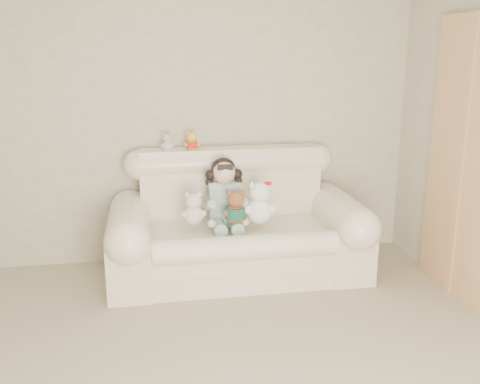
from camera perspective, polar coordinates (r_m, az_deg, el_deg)
name	(u,v)px	position (r m, az deg, el deg)	size (l,w,h in m)	color
wall_back	(157,115)	(4.68, -8.85, 8.08)	(4.50, 4.50, 0.00)	beige
sofa	(238,217)	(4.40, -0.23, -2.63)	(2.10, 0.95, 1.03)	#FAE1CA
door_panel	(465,160)	(4.30, 22.82, 3.13)	(0.06, 0.90, 2.10)	#BC7F50
seated_child	(224,192)	(4.41, -1.70, 0.02)	(0.35, 0.42, 0.58)	#367D61
brown_teddy	(236,204)	(4.22, -0.47, -1.27)	(0.21, 0.16, 0.33)	brown
white_cat	(259,198)	(4.24, 2.09, -0.66)	(0.26, 0.20, 0.41)	white
cream_teddy	(194,206)	(4.22, -4.97, -1.44)	(0.20, 0.16, 0.31)	beige
yellow_mini_bear	(192,140)	(4.55, -5.16, 5.59)	(0.13, 0.10, 0.20)	yellow
grey_mini_plush	(167,141)	(4.56, -7.73, 5.45)	(0.12, 0.09, 0.18)	silver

